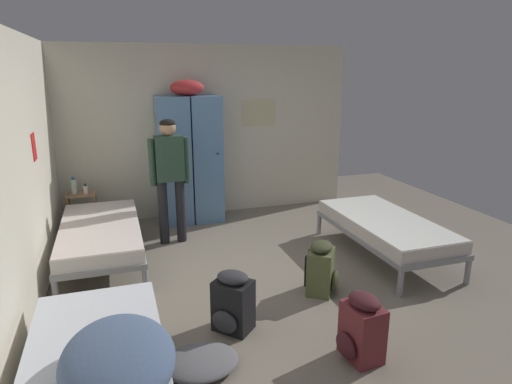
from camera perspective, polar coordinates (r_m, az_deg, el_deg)
name	(u,v)px	position (r m, az deg, el deg)	size (l,w,h in m)	color
ground_plane	(263,283)	(4.84, 0.96, -11.69)	(8.18, 8.18, 0.00)	gray
room_backdrop	(135,152)	(5.35, -15.40, 5.00)	(4.49, 5.17, 2.57)	beige
locker_bank	(190,157)	(6.54, -8.54, 4.46)	(0.90, 0.55, 2.07)	#5B84B2
shelf_unit	(83,209)	(6.57, -21.48, -2.05)	(0.38, 0.30, 0.57)	#99704C
bed_right	(385,227)	(5.57, 16.33, -4.30)	(0.90, 1.90, 0.49)	gray
bed_left_rear	(100,233)	(5.46, -19.44, -5.00)	(0.90, 1.90, 0.49)	gray
bed_left_front	(96,371)	(3.17, -19.95, -20.92)	(0.90, 1.90, 0.49)	gray
bedding_heap	(118,359)	(2.79, -17.38, -19.88)	(0.64, 0.86, 0.29)	slate
person_traveler	(170,170)	(5.72, -11.06, 2.82)	(0.51, 0.22, 1.62)	black
water_bottle	(74,186)	(6.51, -22.46, 0.71)	(0.07, 0.07, 0.23)	silver
lotion_bottle	(86,189)	(6.45, -21.12, 0.31)	(0.06, 0.06, 0.14)	white
backpack_maroon	(361,329)	(3.71, 13.43, -16.79)	(0.36, 0.34, 0.55)	maroon
backpack_olive	(322,269)	(4.60, 8.48, -9.76)	(0.41, 0.41, 0.55)	#566038
backpack_black	(233,303)	(3.96, -3.04, -14.10)	(0.42, 0.42, 0.55)	black
clothes_pile_grey	(200,362)	(3.65, -7.19, -20.93)	(0.59, 0.50, 0.11)	slate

